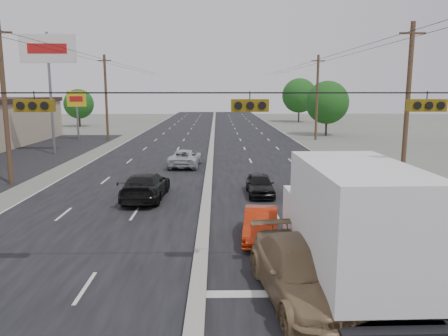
{
  "coord_description": "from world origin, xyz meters",
  "views": [
    {
      "loc": [
        0.57,
        -12.34,
        5.86
      ],
      "look_at": [
        0.91,
        8.25,
        2.2
      ],
      "focal_mm": 35.0,
      "sensor_mm": 36.0,
      "label": 1
    }
  ],
  "objects_px": {
    "tree_left_far": "(79,104)",
    "queue_car_e": "(359,179)",
    "tan_sedan": "(303,273)",
    "oncoming_near": "(146,186)",
    "red_sedan": "(261,225)",
    "oncoming_far": "(185,158)",
    "pole_sign_billboard": "(48,56)",
    "utility_pole_left_b": "(5,103)",
    "utility_pole_right_c": "(317,97)",
    "box_truck": "(349,224)",
    "tree_right_mid": "(327,102)",
    "queue_car_b": "(335,197)",
    "tree_right_far": "(299,96)",
    "utility_pole_left_c": "(106,97)",
    "queue_car_a": "(260,185)",
    "queue_car_d": "(388,217)",
    "utility_pole_right_b": "(408,103)",
    "pole_sign_far": "(77,103)"
  },
  "relations": [
    {
      "from": "tree_left_far",
      "to": "queue_car_a",
      "type": "xyz_separation_m",
      "value": [
        25.0,
        -48.27,
        -3.1
      ]
    },
    {
      "from": "queue_car_d",
      "to": "queue_car_e",
      "type": "distance_m",
      "value": 7.41
    },
    {
      "from": "pole_sign_far",
      "to": "utility_pole_left_c",
      "type": "bearing_deg",
      "value": 0.0
    },
    {
      "from": "utility_pole_left_b",
      "to": "queue_car_e",
      "type": "distance_m",
      "value": 21.89
    },
    {
      "from": "tree_right_far",
      "to": "box_truck",
      "type": "xyz_separation_m",
      "value": [
        -11.54,
        -70.05,
        -2.97
      ]
    },
    {
      "from": "utility_pole_right_c",
      "to": "queue_car_e",
      "type": "bearing_deg",
      "value": -97.64
    },
    {
      "from": "utility_pole_left_c",
      "to": "pole_sign_billboard",
      "type": "bearing_deg",
      "value": -99.46
    },
    {
      "from": "box_truck",
      "to": "queue_car_e",
      "type": "distance_m",
      "value": 13.13
    },
    {
      "from": "utility_pole_right_c",
      "to": "box_truck",
      "type": "distance_m",
      "value": 40.97
    },
    {
      "from": "utility_pole_left_b",
      "to": "box_truck",
      "type": "xyz_separation_m",
      "value": [
        16.96,
        -15.05,
        -3.12
      ]
    },
    {
      "from": "utility_pole_left_b",
      "to": "pole_sign_billboard",
      "type": "relative_size",
      "value": 0.91
    },
    {
      "from": "utility_pole_left_c",
      "to": "oncoming_far",
      "type": "relative_size",
      "value": 2.07
    },
    {
      "from": "red_sedan",
      "to": "oncoming_far",
      "type": "height_order",
      "value": "oncoming_far"
    },
    {
      "from": "utility_pole_right_c",
      "to": "box_truck",
      "type": "xyz_separation_m",
      "value": [
        -8.04,
        -40.05,
        -3.12
      ]
    },
    {
      "from": "box_truck",
      "to": "oncoming_near",
      "type": "relative_size",
      "value": 1.48
    },
    {
      "from": "utility_pole_left_c",
      "to": "pole_sign_far",
      "type": "height_order",
      "value": "utility_pole_left_c"
    },
    {
      "from": "queue_car_a",
      "to": "oncoming_far",
      "type": "relative_size",
      "value": 0.75
    },
    {
      "from": "pole_sign_billboard",
      "to": "red_sedan",
      "type": "xyz_separation_m",
      "value": [
        16.81,
        -23.71,
        -8.26
      ]
    },
    {
      "from": "utility_pole_left_b",
      "to": "queue_car_d",
      "type": "distance_m",
      "value": 22.96
    },
    {
      "from": "tree_right_far",
      "to": "red_sedan",
      "type": "xyz_separation_m",
      "value": [
        -13.69,
        -65.71,
        -4.35
      ]
    },
    {
      "from": "tree_right_mid",
      "to": "pole_sign_billboard",
      "type": "bearing_deg",
      "value": -150.05
    },
    {
      "from": "tan_sedan",
      "to": "oncoming_near",
      "type": "relative_size",
      "value": 1.07
    },
    {
      "from": "utility_pole_left_c",
      "to": "queue_car_a",
      "type": "height_order",
      "value": "utility_pole_left_c"
    },
    {
      "from": "utility_pole_right_c",
      "to": "oncoming_near",
      "type": "bearing_deg",
      "value": -118.56
    },
    {
      "from": "tree_right_far",
      "to": "red_sedan",
      "type": "distance_m",
      "value": 67.26
    },
    {
      "from": "pole_sign_far",
      "to": "tan_sedan",
      "type": "bearing_deg",
      "value": -65.04
    },
    {
      "from": "utility_pole_right_c",
      "to": "queue_car_b",
      "type": "relative_size",
      "value": 2.65
    },
    {
      "from": "tree_left_far",
      "to": "oncoming_near",
      "type": "xyz_separation_m",
      "value": [
        18.68,
        -49.07,
        -2.96
      ]
    },
    {
      "from": "tree_left_far",
      "to": "queue_car_e",
      "type": "xyz_separation_m",
      "value": [
        30.78,
        -47.71,
        -2.93
      ]
    },
    {
      "from": "box_truck",
      "to": "oncoming_far",
      "type": "relative_size",
      "value": 1.59
    },
    {
      "from": "tree_right_far",
      "to": "red_sedan",
      "type": "relative_size",
      "value": 2.21
    },
    {
      "from": "tree_right_mid",
      "to": "queue_car_b",
      "type": "xyz_separation_m",
      "value": [
        -8.56,
        -36.32,
        -3.71
      ]
    },
    {
      "from": "tree_right_mid",
      "to": "queue_car_d",
      "type": "bearing_deg",
      "value": -100.37
    },
    {
      "from": "utility_pole_left_b",
      "to": "red_sedan",
      "type": "xyz_separation_m",
      "value": [
        14.81,
        -10.71,
        -4.5
      ]
    },
    {
      "from": "queue_car_a",
      "to": "utility_pole_right_c",
      "type": "bearing_deg",
      "value": 70.97
    },
    {
      "from": "tree_left_far",
      "to": "box_truck",
      "type": "xyz_separation_m",
      "value": [
        26.46,
        -60.05,
        -1.73
      ]
    },
    {
      "from": "utility_pole_right_c",
      "to": "tree_left_far",
      "type": "distance_m",
      "value": 39.9
    },
    {
      "from": "utility_pole_left_b",
      "to": "queue_car_b",
      "type": "bearing_deg",
      "value": -18.45
    },
    {
      "from": "pole_sign_billboard",
      "to": "tan_sedan",
      "type": "height_order",
      "value": "pole_sign_billboard"
    },
    {
      "from": "queue_car_d",
      "to": "red_sedan",
      "type": "bearing_deg",
      "value": -167.91
    },
    {
      "from": "utility_pole_left_c",
      "to": "pole_sign_far",
      "type": "distance_m",
      "value": 3.57
    },
    {
      "from": "tree_left_far",
      "to": "queue_car_e",
      "type": "height_order",
      "value": "tree_left_far"
    },
    {
      "from": "box_truck",
      "to": "queue_car_e",
      "type": "xyz_separation_m",
      "value": [
        4.32,
        12.34,
        -1.19
      ]
    },
    {
      "from": "utility_pole_left_b",
      "to": "queue_car_e",
      "type": "relative_size",
      "value": 2.16
    },
    {
      "from": "queue_car_e",
      "to": "oncoming_near",
      "type": "xyz_separation_m",
      "value": [
        -12.1,
        -1.35,
        -0.04
      ]
    },
    {
      "from": "utility_pole_left_b",
      "to": "pole_sign_far",
      "type": "height_order",
      "value": "utility_pole_left_b"
    },
    {
      "from": "utility_pole_right_b",
      "to": "pole_sign_far",
      "type": "distance_m",
      "value": 37.92
    },
    {
      "from": "queue_car_b",
      "to": "queue_car_e",
      "type": "height_order",
      "value": "queue_car_e"
    },
    {
      "from": "queue_car_b",
      "to": "utility_pole_left_c",
      "type": "bearing_deg",
      "value": 126.28
    },
    {
      "from": "tan_sedan",
      "to": "utility_pole_right_b",
      "type": "bearing_deg",
      "value": 51.61
    }
  ]
}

